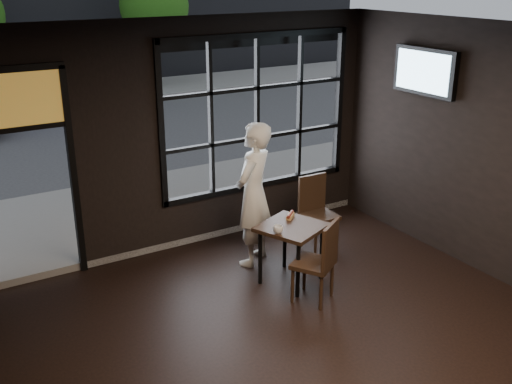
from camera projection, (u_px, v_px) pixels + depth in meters
floor at (336, 376)px, 5.90m from camera, size 6.00×7.00×0.02m
ceiling at (355, 42)px, 4.77m from camera, size 6.00×7.00×0.02m
window_frame at (257, 113)px, 8.66m from camera, size 3.06×0.12×2.28m
stained_transom at (11, 100)px, 6.87m from camera, size 1.20×0.06×0.70m
cafe_table at (291, 253)px, 7.55m from camera, size 0.94×0.94×0.78m
chair_near at (313, 261)px, 7.08m from camera, size 0.61×0.61×1.03m
chair_window at (320, 214)px, 8.44m from camera, size 0.46×0.46×1.04m
man at (253, 195)px, 7.87m from camera, size 0.85×0.79×1.95m
hotdog at (290, 216)px, 7.63m from camera, size 0.20×0.19×0.06m
cup at (278, 230)px, 7.18m from camera, size 0.17×0.17×0.10m
tv at (425, 71)px, 8.05m from camera, size 0.12×1.08×0.63m
navy_car at (46, 88)px, 15.83m from camera, size 4.47×2.07×1.42m
tree_right at (154, 6)px, 19.13m from camera, size 2.21×2.21×3.77m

